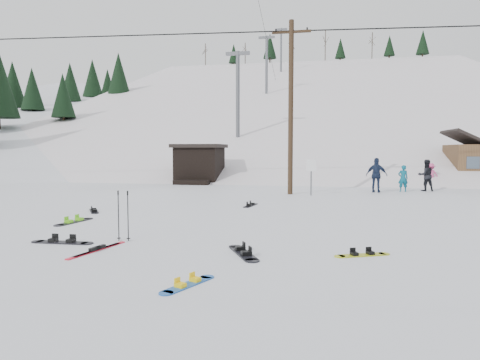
# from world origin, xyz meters

# --- Properties ---
(ground) EXTENTS (200.00, 200.00, 0.00)m
(ground) POSITION_xyz_m (0.00, 0.00, 0.00)
(ground) COLOR silver
(ground) RESTS_ON ground
(ski_slope) EXTENTS (60.00, 85.24, 65.97)m
(ski_slope) POSITION_xyz_m (0.00, 55.00, -12.00)
(ski_slope) COLOR white
(ski_slope) RESTS_ON ground
(ridge_left) EXTENTS (47.54, 95.03, 58.38)m
(ridge_left) POSITION_xyz_m (-36.00, 48.00, -11.00)
(ridge_left) COLOR silver
(ridge_left) RESTS_ON ground
(treeline_left) EXTENTS (20.00, 64.00, 10.00)m
(treeline_left) POSITION_xyz_m (-34.00, 40.00, 0.00)
(treeline_left) COLOR black
(treeline_left) RESTS_ON ground
(treeline_crest) EXTENTS (50.00, 6.00, 10.00)m
(treeline_crest) POSITION_xyz_m (0.00, 86.00, 0.00)
(treeline_crest) COLOR black
(treeline_crest) RESTS_ON ski_slope
(utility_pole) EXTENTS (2.00, 0.26, 9.00)m
(utility_pole) POSITION_xyz_m (2.00, 14.00, 4.68)
(utility_pole) COLOR #3A2819
(utility_pole) RESTS_ON ground
(trail_sign) EXTENTS (0.50, 0.09, 1.85)m
(trail_sign) POSITION_xyz_m (3.10, 13.58, 1.27)
(trail_sign) COLOR #595B60
(trail_sign) RESTS_ON ground
(lift_hut) EXTENTS (3.40, 4.10, 2.75)m
(lift_hut) POSITION_xyz_m (-5.00, 20.94, 1.36)
(lift_hut) COLOR black
(lift_hut) RESTS_ON ground
(lift_tower_near) EXTENTS (2.20, 0.36, 8.00)m
(lift_tower_near) POSITION_xyz_m (-4.00, 30.00, 7.86)
(lift_tower_near) COLOR #595B60
(lift_tower_near) RESTS_ON ski_slope
(lift_tower_mid) EXTENTS (2.20, 0.36, 8.00)m
(lift_tower_mid) POSITION_xyz_m (-4.00, 50.00, 14.36)
(lift_tower_mid) COLOR #595B60
(lift_tower_mid) RESTS_ON ski_slope
(lift_tower_far) EXTENTS (2.20, 0.36, 8.00)m
(lift_tower_far) POSITION_xyz_m (-4.00, 70.00, 20.86)
(lift_tower_far) COLOR #595B60
(lift_tower_far) RESTS_ON ski_slope
(hero_snowboard) EXTENTS (0.67, 1.22, 0.09)m
(hero_snowboard) POSITION_xyz_m (1.42, -1.66, 0.02)
(hero_snowboard) COLOR blue
(hero_snowboard) RESTS_ON ground
(hero_skis) EXTENTS (0.48, 1.88, 0.10)m
(hero_skis) POSITION_xyz_m (-1.42, 0.39, 0.03)
(hero_skis) COLOR red
(hero_skis) RESTS_ON ground
(ski_poles) EXTENTS (0.36, 0.09, 1.29)m
(ski_poles) POSITION_xyz_m (-1.32, 1.51, 0.66)
(ski_poles) COLOR black
(ski_poles) RESTS_ON ground
(board_scatter_a) EXTENTS (1.65, 0.35, 0.12)m
(board_scatter_a) POSITION_xyz_m (-2.71, 0.96, 0.03)
(board_scatter_a) COLOR black
(board_scatter_a) RESTS_ON ground
(board_scatter_b) EXTENTS (0.91, 1.24, 0.10)m
(board_scatter_b) POSITION_xyz_m (-4.83, 6.17, 0.03)
(board_scatter_b) COLOR black
(board_scatter_b) RESTS_ON ground
(board_scatter_c) EXTENTS (0.50, 1.66, 0.12)m
(board_scatter_c) POSITION_xyz_m (-4.17, 3.81, 0.03)
(board_scatter_c) COLOR black
(board_scatter_c) RESTS_ON ground
(board_scatter_d) EXTENTS (0.92, 1.52, 0.12)m
(board_scatter_d) POSITION_xyz_m (1.95, 0.72, 0.03)
(board_scatter_d) COLOR black
(board_scatter_d) RESTS_ON ground
(board_scatter_e) EXTENTS (1.23, 0.67, 0.09)m
(board_scatter_e) POSITION_xyz_m (4.56, 1.06, 0.02)
(board_scatter_e) COLOR #BEC916
(board_scatter_e) RESTS_ON ground
(board_scatter_f) EXTENTS (0.45, 1.43, 0.10)m
(board_scatter_f) POSITION_xyz_m (0.73, 8.94, 0.03)
(board_scatter_f) COLOR black
(board_scatter_f) RESTS_ON ground
(skier_teal) EXTENTS (0.57, 0.39, 1.49)m
(skier_teal) POSITION_xyz_m (8.10, 16.58, 0.74)
(skier_teal) COLOR #0A556D
(skier_teal) RESTS_ON ground
(skier_dark) EXTENTS (0.97, 0.82, 1.79)m
(skier_dark) POSITION_xyz_m (9.43, 17.18, 0.89)
(skier_dark) COLOR black
(skier_dark) RESTS_ON ground
(skier_pink) EXTENTS (1.03, 0.69, 1.48)m
(skier_pink) POSITION_xyz_m (10.58, 20.96, 0.74)
(skier_pink) COLOR #C9477E
(skier_pink) RESTS_ON ground
(skier_navy) EXTENTS (1.20, 0.74, 1.91)m
(skier_navy) POSITION_xyz_m (6.58, 15.82, 0.95)
(skier_navy) COLOR #19253F
(skier_navy) RESTS_ON ground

